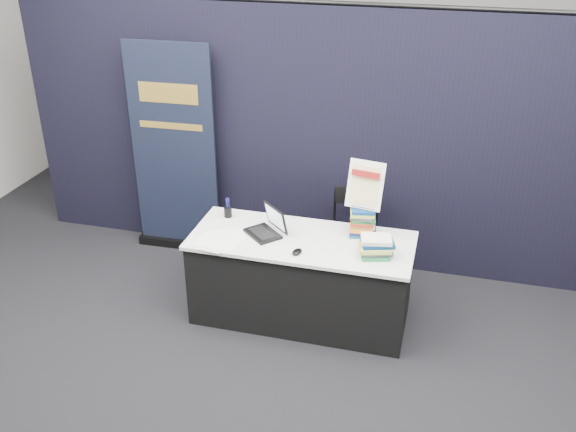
# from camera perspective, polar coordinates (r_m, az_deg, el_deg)

# --- Properties ---
(floor) EXTENTS (8.00, 8.00, 0.00)m
(floor) POSITION_cam_1_polar(r_m,az_deg,el_deg) (5.14, -0.39, -12.31)
(floor) COLOR black
(floor) RESTS_ON ground
(wall_back) EXTENTS (8.00, 0.02, 3.50)m
(wall_back) POSITION_cam_1_polar(r_m,az_deg,el_deg) (8.04, 7.45, 16.03)
(wall_back) COLOR #B8B4AD
(wall_back) RESTS_ON floor
(drape_partition) EXTENTS (6.00, 0.08, 2.40)m
(drape_partition) POSITION_cam_1_polar(r_m,az_deg,el_deg) (5.90, 3.72, 6.58)
(drape_partition) COLOR black
(drape_partition) RESTS_ON floor
(display_table) EXTENTS (1.80, 0.75, 0.75)m
(display_table) POSITION_cam_1_polar(r_m,az_deg,el_deg) (5.35, 1.17, -5.56)
(display_table) COLOR black
(display_table) RESTS_ON floor
(laptop) EXTENTS (0.36, 0.40, 0.23)m
(laptop) POSITION_cam_1_polar(r_m,az_deg,el_deg) (5.23, -2.14, -0.96)
(laptop) COLOR black
(laptop) RESTS_ON display_table
(mouse) EXTENTS (0.09, 0.12, 0.03)m
(mouse) POSITION_cam_1_polar(r_m,az_deg,el_deg) (4.95, 0.81, -3.19)
(mouse) COLOR black
(mouse) RESTS_ON display_table
(brochure_left) EXTENTS (0.34, 0.26, 0.00)m
(brochure_left) POSITION_cam_1_polar(r_m,az_deg,el_deg) (5.12, -7.10, -2.47)
(brochure_left) COLOR silver
(brochure_left) RESTS_ON display_table
(brochure_mid) EXTENTS (0.36, 0.27, 0.00)m
(brochure_mid) POSITION_cam_1_polar(r_m,az_deg,el_deg) (5.15, -6.23, -2.23)
(brochure_mid) COLOR white
(brochure_mid) RESTS_ON display_table
(brochure_right) EXTENTS (0.36, 0.32, 0.00)m
(brochure_right) POSITION_cam_1_polar(r_m,az_deg,el_deg) (5.23, -5.56, -1.74)
(brochure_right) COLOR white
(brochure_right) RESTS_ON display_table
(pen_cup) EXTENTS (0.09, 0.09, 0.09)m
(pen_cup) POSITION_cam_1_polar(r_m,az_deg,el_deg) (5.51, -5.36, 0.35)
(pen_cup) COLOR black
(pen_cup) RESTS_ON display_table
(book_stack_tall) EXTENTS (0.21, 0.17, 0.24)m
(book_stack_tall) POSITION_cam_1_polar(r_m,az_deg,el_deg) (5.19, 6.64, -0.55)
(book_stack_tall) COLOR #19555F
(book_stack_tall) RESTS_ON display_table
(book_stack_short) EXTENTS (0.26, 0.22, 0.16)m
(book_stack_short) POSITION_cam_1_polar(r_m,az_deg,el_deg) (4.93, 7.81, -2.75)
(book_stack_short) COLOR #207A3D
(book_stack_short) RESTS_ON display_table
(info_sign) EXTENTS (0.31, 0.17, 0.40)m
(info_sign) POSITION_cam_1_polar(r_m,az_deg,el_deg) (5.08, 6.88, 2.70)
(info_sign) COLOR black
(info_sign) RESTS_ON book_stack_tall
(pullup_banner) EXTENTS (0.88, 0.13, 2.07)m
(pullup_banner) POSITION_cam_1_polar(r_m,az_deg,el_deg) (6.26, -10.03, 4.68)
(pullup_banner) COLOR black
(pullup_banner) RESTS_ON floor
(stacking_chair) EXTENTS (0.44, 0.44, 0.89)m
(stacking_chair) POSITION_cam_1_polar(r_m,az_deg,el_deg) (5.77, 5.69, -1.68)
(stacking_chair) COLOR black
(stacking_chair) RESTS_ON floor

